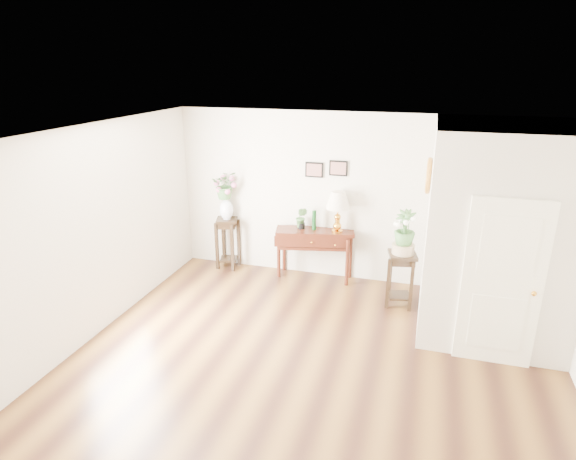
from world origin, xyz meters
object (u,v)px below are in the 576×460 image
at_px(console_table, 314,254).
at_px(plant_stand_b, 401,279).
at_px(table_lamp, 338,212).
at_px(plant_stand_a, 228,243).

relative_size(console_table, plant_stand_b, 1.54).
height_order(table_lamp, plant_stand_a, table_lamp).
bearing_deg(console_table, plant_stand_a, 167.50).
bearing_deg(plant_stand_b, console_table, 158.12).
height_order(table_lamp, plant_stand_b, table_lamp).
xyz_separation_m(console_table, table_lamp, (0.38, 0.00, 0.78)).
bearing_deg(table_lamp, plant_stand_a, 180.00).
relative_size(plant_stand_a, plant_stand_b, 1.08).
bearing_deg(plant_stand_b, plant_stand_a, 169.07).
xyz_separation_m(plant_stand_a, plant_stand_b, (3.08, -0.59, -0.04)).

